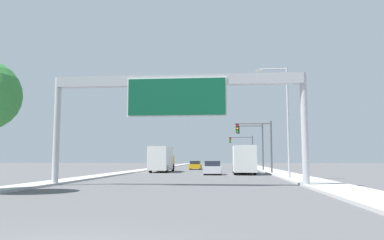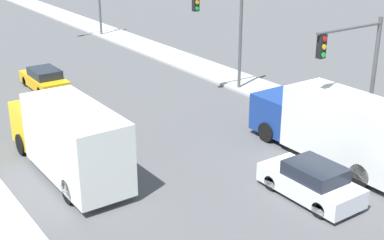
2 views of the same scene
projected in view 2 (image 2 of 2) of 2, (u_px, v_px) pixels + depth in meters
sidewalk_right at (155, 50)px, 44.30m from camera, size 3.00×120.00×0.15m
car_far_center at (44, 79)px, 34.43m from camera, size 1.79×4.47×1.40m
car_mid_left at (311, 182)px, 21.18m from camera, size 1.89×4.23×1.50m
truck_box_primary at (336, 127)px, 24.14m from camera, size 2.41×8.60×3.20m
truck_box_secondary at (68, 139)px, 22.76m from camera, size 2.36×8.41×3.30m
traffic_light_near_intersection at (357, 63)px, 24.76m from camera, size 4.36×0.32×6.18m
traffic_light_mid_block at (227, 22)px, 32.40m from camera, size 3.85×0.32×6.78m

